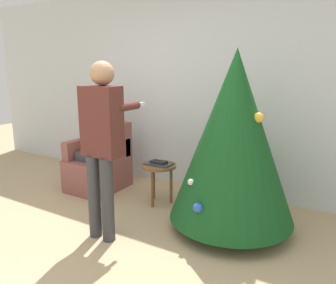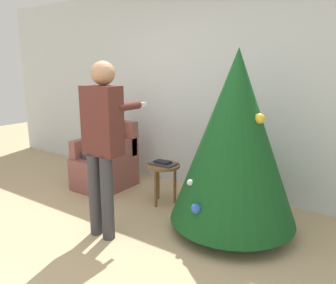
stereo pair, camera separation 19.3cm
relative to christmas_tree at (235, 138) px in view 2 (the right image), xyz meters
The scene contains 9 objects.
ground_plane 1.85m from the christmas_tree, 125.03° to the right, with size 14.00×14.00×0.00m, color tan.
wall_back 1.36m from the christmas_tree, 133.77° to the left, with size 8.00×0.06×2.70m.
christmas_tree is the anchor object (origin of this frame).
armchair 2.06m from the christmas_tree, behind, with size 0.62×0.75×0.90m.
person_seated 1.98m from the christmas_tree, behind, with size 0.36×0.46×1.25m.
person_standing 1.26m from the christmas_tree, 142.03° to the right, with size 0.40×0.57×1.69m.
side_stool 1.13m from the christmas_tree, behind, with size 0.42×0.42×0.49m.
laptop 1.09m from the christmas_tree, behind, with size 0.31×0.21×0.02m.
book 1.08m from the christmas_tree, behind, with size 0.19×0.11×0.02m.
Camera 2 is at (2.11, -1.62, 1.63)m, focal length 35.00 mm.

